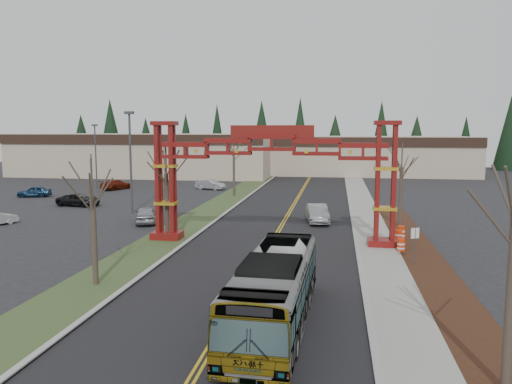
% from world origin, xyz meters
% --- Properties ---
extents(ground, '(200.00, 200.00, 0.00)m').
position_xyz_m(ground, '(0.00, 0.00, 0.00)').
color(ground, black).
rests_on(ground, ground).
extents(road, '(12.00, 110.00, 0.02)m').
position_xyz_m(road, '(0.00, 25.00, 0.01)').
color(road, black).
rests_on(road, ground).
extents(lane_line_left, '(0.12, 100.00, 0.01)m').
position_xyz_m(lane_line_left, '(-0.12, 25.00, 0.03)').
color(lane_line_left, gold).
rests_on(lane_line_left, road).
extents(lane_line_right, '(0.12, 100.00, 0.01)m').
position_xyz_m(lane_line_right, '(0.12, 25.00, 0.03)').
color(lane_line_right, gold).
rests_on(lane_line_right, road).
extents(curb_right, '(0.30, 110.00, 0.15)m').
position_xyz_m(curb_right, '(6.15, 25.00, 0.07)').
color(curb_right, '#A3A29E').
rests_on(curb_right, ground).
extents(sidewalk_right, '(2.60, 110.00, 0.14)m').
position_xyz_m(sidewalk_right, '(7.60, 25.00, 0.08)').
color(sidewalk_right, gray).
rests_on(sidewalk_right, ground).
extents(landscape_strip, '(2.60, 50.00, 0.12)m').
position_xyz_m(landscape_strip, '(10.20, 10.00, 0.06)').
color(landscape_strip, black).
rests_on(landscape_strip, ground).
extents(grass_median, '(4.00, 110.00, 0.08)m').
position_xyz_m(grass_median, '(-8.00, 25.00, 0.04)').
color(grass_median, '#374924').
rests_on(grass_median, ground).
extents(curb_left, '(0.30, 110.00, 0.15)m').
position_xyz_m(curb_left, '(-6.15, 25.00, 0.07)').
color(curb_left, '#A3A29E').
rests_on(curb_left, ground).
extents(gateway_arch, '(18.20, 1.60, 8.90)m').
position_xyz_m(gateway_arch, '(0.00, 18.00, 5.98)').
color(gateway_arch, '#65120D').
rests_on(gateway_arch, ground).
extents(retail_building_west, '(46.00, 22.30, 7.50)m').
position_xyz_m(retail_building_west, '(-30.00, 71.96, 3.76)').
color(retail_building_west, '#BDA790').
rests_on(retail_building_west, ground).
extents(retail_building_east, '(38.00, 20.30, 7.00)m').
position_xyz_m(retail_building_east, '(10.00, 79.95, 3.51)').
color(retail_building_east, '#BDA790').
rests_on(retail_building_east, ground).
extents(conifer_treeline, '(116.10, 5.60, 13.00)m').
position_xyz_m(conifer_treeline, '(0.25, 92.00, 6.49)').
color(conifer_treeline, black).
rests_on(conifer_treeline, ground).
extents(transit_bus, '(2.96, 11.31, 3.13)m').
position_xyz_m(transit_bus, '(2.16, 2.58, 1.57)').
color(transit_bus, '#AFB2B7').
rests_on(transit_bus, ground).
extents(silver_sedan, '(2.44, 5.11, 1.62)m').
position_xyz_m(silver_sedan, '(2.98, 26.88, 0.81)').
color(silver_sedan, '#A5A8AD').
rests_on(silver_sedan, ground).
extents(parked_car_near_a, '(3.18, 4.77, 1.51)m').
position_xyz_m(parked_car_near_a, '(-12.11, 24.16, 0.75)').
color(parked_car_near_a, '#9FA0A6').
rests_on(parked_car_near_a, ground).
extents(parked_car_near_c, '(4.99, 2.76, 1.32)m').
position_xyz_m(parked_car_near_c, '(-23.18, 32.59, 0.66)').
color(parked_car_near_c, black).
rests_on(parked_car_near_c, ground).
extents(parked_car_mid_a, '(3.61, 5.16, 1.39)m').
position_xyz_m(parked_car_mid_a, '(-25.70, 47.44, 0.69)').
color(parked_car_mid_a, maroon).
rests_on(parked_car_mid_a, ground).
extents(parked_car_mid_b, '(4.26, 2.67, 1.35)m').
position_xyz_m(parked_car_mid_b, '(-32.35, 38.51, 0.68)').
color(parked_car_mid_b, navy).
rests_on(parked_car_mid_b, ground).
extents(parked_car_far_a, '(4.47, 2.66, 1.39)m').
position_xyz_m(parked_car_far_a, '(-12.70, 49.52, 0.70)').
color(parked_car_far_a, '#AFB1B7').
rests_on(parked_car_far_a, ground).
extents(bare_tree_median_near, '(3.01, 3.01, 6.81)m').
position_xyz_m(bare_tree_median_near, '(-8.00, 6.63, 4.80)').
color(bare_tree_median_near, '#382D26').
rests_on(bare_tree_median_near, ground).
extents(bare_tree_median_mid, '(3.08, 3.08, 6.98)m').
position_xyz_m(bare_tree_median_mid, '(-8.00, 18.13, 4.92)').
color(bare_tree_median_mid, '#382D26').
rests_on(bare_tree_median_mid, ground).
extents(bare_tree_median_far, '(2.95, 2.95, 7.46)m').
position_xyz_m(bare_tree_median_far, '(-8.00, 42.99, 5.47)').
color(bare_tree_median_far, '#382D26').
rests_on(bare_tree_median_far, ground).
extents(bare_tree_right_far, '(3.09, 3.09, 7.18)m').
position_xyz_m(bare_tree_right_far, '(10.00, 25.62, 5.11)').
color(bare_tree_right_far, '#382D26').
rests_on(bare_tree_right_far, ground).
extents(light_pole_near, '(0.87, 0.44, 10.06)m').
position_xyz_m(light_pole_near, '(-15.47, 28.97, 5.82)').
color(light_pole_near, '#3F3F44').
rests_on(light_pole_near, ground).
extents(light_pole_mid, '(0.78, 0.39, 9.04)m').
position_xyz_m(light_pole_mid, '(-29.11, 48.52, 5.23)').
color(light_pole_mid, '#3F3F44').
rests_on(light_pole_mid, ground).
extents(light_pole_far, '(0.81, 0.41, 9.40)m').
position_xyz_m(light_pole_far, '(-22.61, 56.28, 5.43)').
color(light_pole_far, '#3F3F44').
rests_on(light_pole_far, ground).
extents(street_sign, '(0.51, 0.26, 2.37)m').
position_xyz_m(street_sign, '(9.39, 13.31, 1.70)').
color(street_sign, '#3F3F44').
rests_on(street_sign, ground).
extents(barrel_south, '(0.53, 0.53, 0.98)m').
position_xyz_m(barrel_south, '(9.01, 16.56, 0.49)').
color(barrel_south, red).
rests_on(barrel_south, ground).
extents(barrel_mid, '(0.52, 0.52, 0.97)m').
position_xyz_m(barrel_mid, '(9.20, 19.53, 0.49)').
color(barrel_mid, red).
rests_on(barrel_mid, ground).
extents(barrel_north, '(0.60, 0.60, 1.11)m').
position_xyz_m(barrel_north, '(9.49, 20.53, 0.55)').
color(barrel_north, red).
rests_on(barrel_north, ground).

